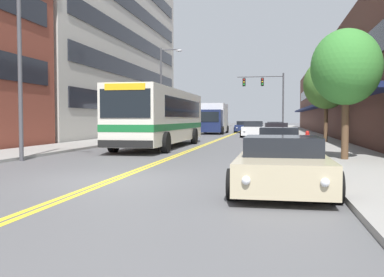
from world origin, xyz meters
TOP-DOWN VIEW (x-y plane):
  - ground_plane at (0.00, 37.00)m, footprint 240.00×240.00m
  - sidewalk_left at (-7.12, 37.00)m, footprint 3.25×106.00m
  - sidewalk_right at (7.12, 37.00)m, footprint 3.25×106.00m
  - centre_line at (0.00, 37.00)m, footprint 0.34×106.00m
  - storefront_row_right at (12.97, 37.00)m, footprint 9.10×68.00m
  - city_bus at (-2.07, 12.92)m, footprint 2.86×12.08m
  - car_champagne_parked_left_near at (-4.26, 31.40)m, footprint 2.20×4.56m
  - car_dark_grey_parked_left_far at (-4.37, 23.28)m, footprint 2.20×4.89m
  - car_beige_parked_right_foreground at (4.35, -0.84)m, footprint 2.18×4.35m
  - car_red_parked_right_mid at (4.37, 21.34)m, footprint 2.13×4.27m
  - car_charcoal_parked_right_far at (4.37, 8.05)m, footprint 2.11×4.14m
  - car_slate_blue_parked_right_end at (4.35, 36.24)m, footprint 2.19×4.92m
  - car_navy_moving_lead at (0.74, 40.43)m, footprint 2.18×4.38m
  - car_white_moving_second at (2.42, 27.53)m, footprint 2.15×4.25m
  - box_truck at (-2.23, 35.41)m, footprint 2.78×6.92m
  - traffic_signal_mast at (3.49, 38.26)m, footprint 5.20×0.38m
  - street_lamp_left_near at (-5.05, 4.20)m, footprint 1.87×0.28m
  - street_lamp_left_far at (-5.05, 24.92)m, footprint 1.92×0.28m
  - street_tree_right_near at (6.73, 5.85)m, footprint 2.52×2.52m
  - street_tree_right_mid at (7.48, 18.19)m, footprint 2.91×2.91m
  - fire_hydrant at (5.95, 13.17)m, footprint 0.30×0.22m

SIDE VIEW (x-z plane):
  - ground_plane at x=0.00m, z-range 0.00..0.00m
  - centre_line at x=0.00m, z-range 0.00..0.01m
  - sidewalk_left at x=-7.12m, z-range 0.00..0.13m
  - sidewalk_right at x=7.12m, z-range 0.00..0.13m
  - fire_hydrant at x=5.95m, z-range 0.12..0.96m
  - car_champagne_parked_left_near at x=-4.26m, z-range -0.02..1.15m
  - car_beige_parked_right_foreground at x=4.35m, z-range -0.03..1.18m
  - car_charcoal_parked_right_far at x=4.37m, z-range -0.04..1.19m
  - car_dark_grey_parked_left_far at x=-4.37m, z-range -0.05..1.25m
  - car_slate_blue_parked_right_end at x=4.35m, z-range -0.03..1.25m
  - car_red_parked_right_mid at x=4.37m, z-range -0.04..1.28m
  - car_navy_moving_lead at x=0.74m, z-range -0.03..1.30m
  - car_white_moving_second at x=2.42m, z-range -0.05..1.36m
  - box_truck at x=-2.23m, z-range 0.02..3.28m
  - city_bus at x=-2.07m, z-range 0.21..3.37m
  - street_tree_right_near at x=6.73m, z-range 1.09..5.84m
  - street_tree_right_mid at x=7.48m, z-range 1.17..6.49m
  - street_lamp_left_near at x=-5.05m, z-range 0.68..7.93m
  - storefront_row_right at x=12.97m, z-range 0.00..8.62m
  - street_lamp_left_far at x=-5.05m, z-range 0.70..8.31m
  - traffic_signal_mast at x=3.49m, z-range 1.38..8.08m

